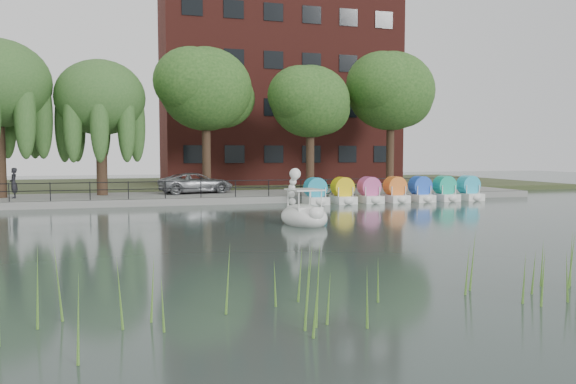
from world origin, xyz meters
name	(u,v)px	position (x,y,z in m)	size (l,w,h in m)	color
ground_plane	(306,236)	(0.00, 0.00, 0.00)	(120.00, 120.00, 0.00)	#384644
promenade	(227,197)	(0.00, 16.00, 0.20)	(40.00, 6.00, 0.40)	gray
kerb	(236,201)	(0.00, 13.05, 0.20)	(40.00, 0.25, 0.40)	gray
land_strip	(199,185)	(0.00, 30.00, 0.18)	(60.00, 22.00, 0.36)	#47512D
railing	(235,184)	(0.00, 13.25, 1.15)	(32.00, 0.05, 1.00)	black
apartment_building	(277,81)	(7.00, 29.97, 9.36)	(20.00, 10.07, 18.00)	#4C1E16
willow_mid	(100,98)	(-7.50, 17.00, 6.25)	(5.32, 5.32, 8.15)	#473323
broadleaf_center	(206,90)	(-1.00, 18.00, 7.06)	(6.00, 6.00, 9.25)	#473323
broadleaf_right	(310,102)	(6.00, 17.50, 6.39)	(5.40, 5.40, 8.32)	#473323
broadleaf_far	(391,92)	(12.50, 18.50, 7.40)	(6.30, 6.30, 9.71)	#473323
minivan	(196,181)	(-1.81, 16.97, 1.14)	(5.35, 2.46, 1.49)	gray
bicycle	(318,186)	(5.40, 14.06, 0.90)	(1.72, 0.60, 1.00)	gray
pedestrian	(14,181)	(-12.21, 15.85, 1.39)	(0.71, 0.48, 1.98)	black
swan_boat	(303,212)	(0.94, 3.22, 0.51)	(2.03, 2.91, 2.31)	white
pedal_boat_row	(395,192)	(9.52, 11.79, 0.61)	(11.35, 1.70, 1.40)	white
reed_bank	(544,269)	(2.00, -9.50, 0.60)	(24.00, 2.40, 1.20)	#669938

